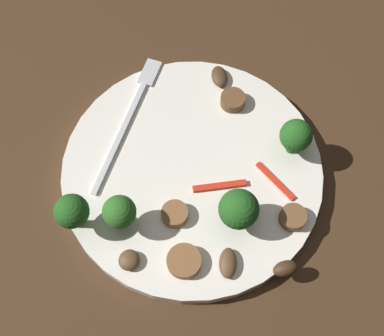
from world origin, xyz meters
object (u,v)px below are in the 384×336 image
Objects in this scene: pepper_strip_0 at (275,181)px; sausage_slice_1 at (188,261)px; broccoli_floret_3 at (239,209)px; pepper_strip_1 at (220,186)px; broccoli_floret_0 at (119,212)px; mushroom_2 at (219,77)px; plate at (192,171)px; sausage_slice_2 at (233,100)px; mushroom_0 at (129,260)px; fork at (131,113)px; mushroom_3 at (285,268)px; broccoli_floret_1 at (296,136)px; sausage_slice_0 at (175,214)px; mushroom_1 at (228,263)px; sausage_slice_3 at (293,217)px; broccoli_floret_2 at (72,212)px.

sausage_slice_1 is at bearing 137.91° from pepper_strip_0.
broccoli_floret_3 is 0.96× the size of pepper_strip_1.
mushroom_2 is (0.18, -0.09, -0.03)m from broccoli_floret_0.
broccoli_floret_3 is at bearing -84.07° from broccoli_floret_0.
plate is 0.09m from sausage_slice_2.
mushroom_0 is 0.12m from pepper_strip_1.
pepper_strip_1 is at bearing -63.16° from broccoli_floret_0.
mushroom_3 reaches higher than fork.
mushroom_3 is at bearing -161.15° from mushroom_2.
broccoli_floret_1 reaches higher than mushroom_0.
broccoli_floret_0 reaches higher than pepper_strip_0.
plate is at bearing 154.87° from sausage_slice_2.
pepper_strip_0 is at bearing -65.84° from sausage_slice_0.
broccoli_floret_1 is 0.89× the size of pepper_strip_0.
mushroom_2 is at bearing -25.43° from broccoli_floret_0.
broccoli_floret_1 is 0.09m from sausage_slice_2.
broccoli_floret_1 is (0.10, -0.17, -0.00)m from broccoli_floret_0.
broccoli_floret_0 reaches higher than broccoli_floret_1.
pepper_strip_1 is at bearing 27.33° from broccoli_floret_3.
plate is 0.11m from mushroom_1.
sausage_slice_1 is 1.12× the size of mushroom_1.
fork is at bearing 27.12° from sausage_slice_0.
plate is 0.09m from pepper_strip_0.
plate is at bearing 64.73° from sausage_slice_3.
broccoli_floret_3 is 0.14m from sausage_slice_2.
sausage_slice_0 is (-0.09, 0.12, -0.02)m from broccoli_floret_1.
mushroom_2 is at bearing 26.46° from sausage_slice_3.
pepper_strip_0 is at bearing 23.00° from sausage_slice_3.
sausage_slice_0 is 0.15m from sausage_slice_2.
broccoli_floret_2 reaches higher than mushroom_0.
mushroom_2 is (0.17, -0.04, -0.00)m from sausage_slice_0.
mushroom_0 reaches higher than plate.
mushroom_0 is at bearing 141.72° from sausage_slice_0.
broccoli_floret_3 is 0.05m from pepper_strip_1.
broccoli_floret_2 is 1.01× the size of pepper_strip_0.
sausage_slice_3 is at bearing -50.83° from mushroom_1.
sausage_slice_1 is at bearing -117.18° from broccoli_floret_0.
pepper_strip_0 is (0.05, -0.04, -0.03)m from broccoli_floret_3.
broccoli_floret_0 is at bearing 95.90° from sausage_slice_3.
broccoli_floret_2 is (-0.00, 0.04, 0.00)m from broccoli_floret_0.
sausage_slice_2 is at bearing -26.08° from mushroom_0.
sausage_slice_3 is 0.89× the size of mushroom_1.
mushroom_1 is at bearing 172.00° from broccoli_floret_3.
pepper_strip_1 is at bearing -113.50° from fork.
mushroom_0 is 0.86× the size of mushroom_3.
pepper_strip_0 is at bearing -72.67° from broccoli_floret_2.
fork is 3.68× the size of broccoli_floret_1.
sausage_slice_1 is (-0.13, 0.10, -0.02)m from broccoli_floret_1.
plate is 9.76× the size of mushroom_2.
sausage_slice_2 reaches higher than sausage_slice_1.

